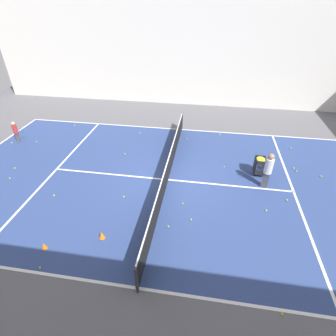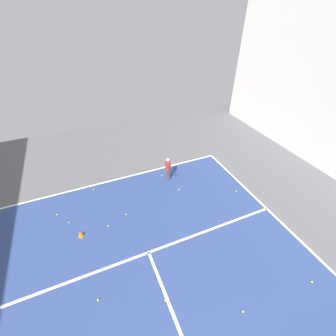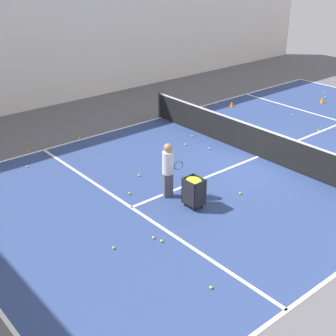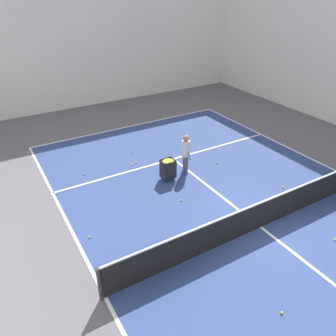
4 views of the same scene
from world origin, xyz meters
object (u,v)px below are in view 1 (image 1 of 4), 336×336
object	(u,v)px
tennis_net	(168,170)
training_cone_1	(102,235)
coach_at_net	(268,169)
ball_cart	(260,163)
training_cone_0	(44,246)
player_near_baseline	(16,131)

from	to	relation	value
tennis_net	training_cone_1	distance (m)	4.18
coach_at_net	ball_cart	xyz separation A→B (m)	(-0.94, -0.15, -0.34)
training_cone_0	coach_at_net	bearing A→B (deg)	121.04
ball_cart	training_cone_1	xyz separation A→B (m)	(4.88, -5.88, -0.49)
tennis_net	ball_cart	xyz separation A→B (m)	(-1.11, 4.14, 0.07)
tennis_net	training_cone_0	world-z (taller)	tennis_net
training_cone_0	training_cone_1	world-z (taller)	training_cone_1
tennis_net	coach_at_net	bearing A→B (deg)	92.22
coach_at_net	training_cone_0	size ratio (longest dim) A/B	7.03
ball_cart	player_near_baseline	bearing A→B (deg)	-95.00
training_cone_0	training_cone_1	bearing A→B (deg)	113.09
tennis_net	player_near_baseline	bearing A→B (deg)	-104.02
player_near_baseline	training_cone_1	distance (m)	9.51
player_near_baseline	training_cone_0	xyz separation A→B (m)	(6.78, 5.58, -0.60)
player_near_baseline	coach_at_net	distance (m)	13.52
coach_at_net	ball_cart	world-z (taller)	coach_at_net
tennis_net	ball_cart	distance (m)	4.28
player_near_baseline	coach_at_net	size ratio (longest dim) A/B	0.75
tennis_net	ball_cart	bearing A→B (deg)	104.99
tennis_net	training_cone_1	bearing A→B (deg)	-24.81
ball_cart	coach_at_net	bearing A→B (deg)	9.34
coach_at_net	training_cone_1	xyz separation A→B (m)	(3.94, -6.03, -0.83)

